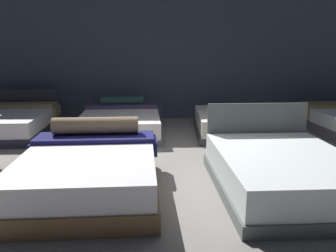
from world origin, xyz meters
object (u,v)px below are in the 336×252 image
bed_1 (89,172)px  bed_5 (120,123)px  bed_6 (233,123)px  bed_4 (7,123)px  bed_2 (282,171)px

bed_1 → bed_5: 3.00m
bed_6 → bed_1: bearing=-126.5°
bed_1 → bed_4: 3.76m
bed_2 → bed_5: 3.76m
bed_1 → bed_2: bed_2 is taller
bed_1 → bed_6: 3.76m
bed_5 → bed_6: bearing=-4.7°
bed_2 → bed_4: size_ratio=1.02×
bed_4 → bed_1: bearing=-55.3°
bed_5 → bed_6: 2.33m
bed_1 → bed_2: bearing=-1.9°
bed_4 → bed_5: bed_4 is taller
bed_1 → bed_2: size_ratio=0.92×
bed_6 → bed_5: bearing=-179.5°
bed_4 → bed_6: bed_4 is taller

